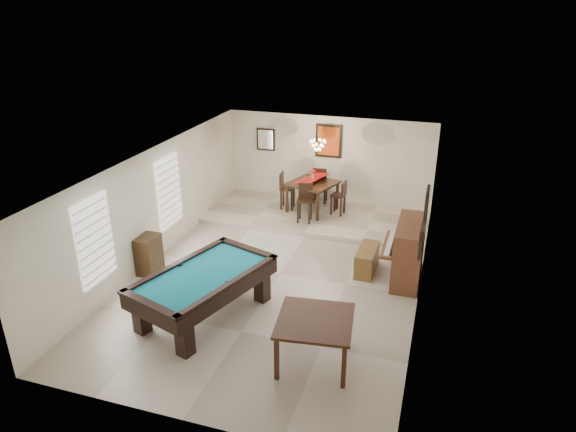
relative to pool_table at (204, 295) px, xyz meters
The scene contains 25 objects.
ground_plane 2.18m from the pool_table, 66.07° to the left, with size 6.00×9.00×0.02m, color beige.
wall_back 6.56m from the pool_table, 82.36° to the left, with size 6.00×0.04×2.60m, color silver.
wall_front 2.82m from the pool_table, 71.24° to the right, with size 6.00×0.04×2.60m, color silver.
wall_left 3.02m from the pool_table, 137.57° to the left, with size 0.04×9.00×2.60m, color silver.
wall_right 4.41m from the pool_table, 26.78° to the left, with size 0.04×9.00×2.60m, color silver.
ceiling 3.03m from the pool_table, 66.07° to the left, with size 6.00×9.00×0.04m, color white.
dining_step 5.29m from the pool_table, 80.55° to the left, with size 6.00×2.50×0.12m, color beige.
window_left_front 2.32m from the pool_table, behind, with size 0.06×1.00×1.70m, color white.
window_left_rear 3.44m from the pool_table, 129.52° to the left, with size 0.06×1.00×1.70m, color white.
pool_table is the anchor object (origin of this frame).
square_table 2.46m from the pool_table, 16.91° to the right, with size 1.22×1.22×0.84m, color black, non-canonical shape.
upright_piano 4.28m from the pool_table, 37.20° to the left, with size 0.87×1.56×1.30m, color brown, non-canonical shape.
piano_bench 3.77m from the pool_table, 44.80° to the left, with size 0.39×0.99×0.55m, color brown.
apothecary_chest 2.24m from the pool_table, 148.61° to the left, with size 0.39×0.58×0.87m, color black.
dining_table 5.48m from the pool_table, 82.96° to the left, with size 1.16×1.16×0.96m, color black, non-canonical shape.
flower_vase 5.53m from the pool_table, 82.96° to the left, with size 0.15×0.15×0.27m, color red, non-canonical shape.
dining_chair_south 4.70m from the pool_table, 81.85° to the left, with size 0.38×0.38×1.03m, color black, non-canonical shape.
dining_chair_north 6.21m from the pool_table, 83.40° to the left, with size 0.40×0.40×1.08m, color black, non-canonical shape.
dining_chair_west 5.43m from the pool_table, 90.52° to the left, with size 0.38×0.38×1.03m, color black, non-canonical shape.
dining_chair_east 5.60m from the pool_table, 75.47° to the left, with size 0.35×0.35×0.95m, color black, non-canonical shape.
chandelier 5.51m from the pool_table, 80.46° to the left, with size 0.44×0.44×0.60m, color #FFE5B2, non-canonical shape.
back_painting 6.63m from the pool_table, 82.31° to the left, with size 0.75×0.06×0.95m, color #D84C14.
back_mirror 6.63m from the pool_table, 99.17° to the left, with size 0.55×0.06×0.65m, color white.
right_picture_upper 4.67m from the pool_table, 30.47° to the left, with size 0.06×0.55×0.65m, color slate.
right_picture_lower 4.14m from the pool_table, 13.96° to the left, with size 0.06×0.45×0.55m, color gray.
Camera 1 is at (3.16, -9.46, 5.64)m, focal length 32.00 mm.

